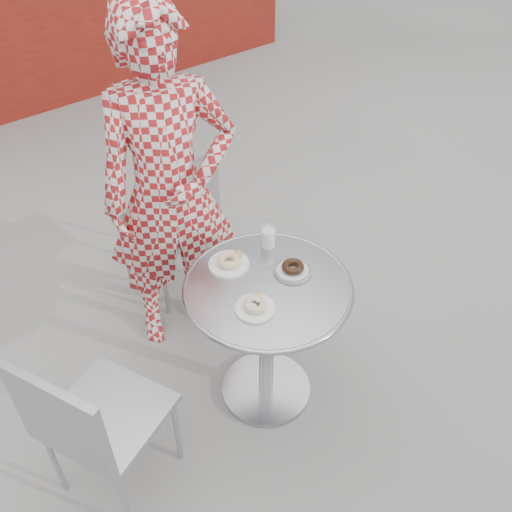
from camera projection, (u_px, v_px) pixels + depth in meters
ground at (275, 391)px, 2.86m from camera, size 60.00×60.00×0.00m
bistro_table at (267, 315)px, 2.50m from camera, size 0.72×0.72×0.73m
chair_far at (171, 248)px, 3.27m from camera, size 0.47×0.48×0.90m
chair_left at (113, 442)px, 2.35m from camera, size 0.55×0.55×0.88m
seated_person at (170, 194)px, 2.63m from camera, size 0.74×0.61×1.76m
plate_far at (229, 262)px, 2.47m from camera, size 0.18×0.18×0.05m
plate_near at (255, 306)px, 2.27m from camera, size 0.16×0.16×0.04m
plate_checker at (293, 269)px, 2.44m from camera, size 0.17×0.17×0.04m
milk_cup at (268, 238)px, 2.54m from camera, size 0.07×0.07×0.11m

